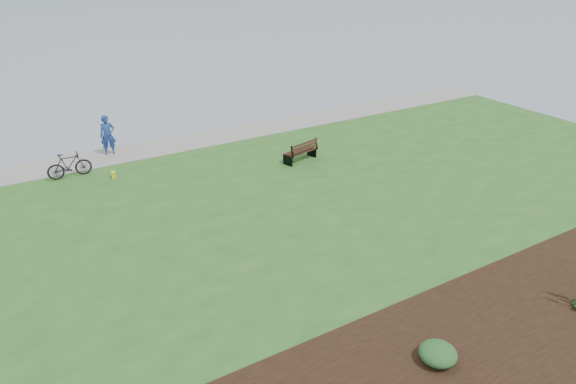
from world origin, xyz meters
name	(u,v)px	position (x,y,z in m)	size (l,w,h in m)	color
ground	(296,195)	(0.00, 0.00, 0.00)	(600.00, 600.00, 0.00)	gray
lawn	(325,211)	(0.00, -2.00, 0.20)	(34.00, 20.00, 0.40)	#265A1F
shoreline_path	(223,136)	(0.00, 6.90, 0.42)	(34.00, 2.20, 0.03)	gray
park_bench	(302,151)	(1.58, 2.09, 0.87)	(1.64, 0.96, 0.95)	black
person	(107,132)	(-5.37, 7.15, 1.47)	(0.78, 0.53, 2.13)	navy
bicycle_b	(69,165)	(-7.36, 5.41, 0.92)	(1.72, 0.50, 1.04)	black
pannier	(114,175)	(-5.89, 4.45, 0.53)	(0.16, 0.25, 0.27)	#C9C917
shrub_0	(438,354)	(-2.22, -9.64, 0.65)	(0.85, 0.85, 0.43)	#1E4C21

